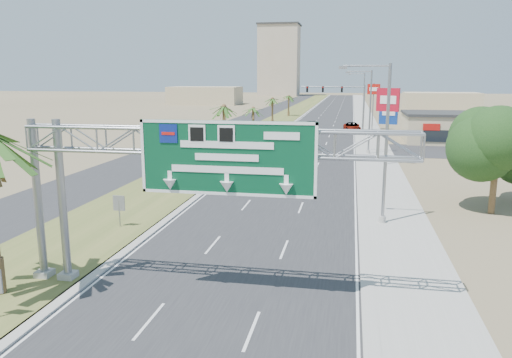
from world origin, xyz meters
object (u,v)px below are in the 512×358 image
object	(u,v)px
pole_sign_red_near	(388,104)
car_mid_lane	(299,157)
car_right_lane	(352,128)
car_far	(312,126)
pole_sign_red_far	(374,93)
sign_gantry	(193,154)
pole_sign_blue	(388,113)
signal_mast	(351,105)
car_left_lane	(266,167)
store_building	(470,129)

from	to	relation	value
pole_sign_red_near	car_mid_lane	bearing A→B (deg)	-177.16
car_right_lane	car_far	world-z (taller)	car_right_lane
pole_sign_red_far	sign_gantry	bearing A→B (deg)	-98.03
pole_sign_red_near	pole_sign_red_far	world-z (taller)	pole_sign_red_near
pole_sign_blue	car_far	bearing A→B (deg)	109.40
signal_mast	pole_sign_red_far	size ratio (longest dim) A/B	1.25
car_mid_lane	car_right_lane	size ratio (longest dim) A/B	0.70
car_left_lane	pole_sign_blue	world-z (taller)	pole_sign_blue
car_left_lane	pole_sign_red_far	bearing A→B (deg)	72.27
signal_mast	pole_sign_red_far	world-z (taller)	pole_sign_red_far
sign_gantry	car_far	world-z (taller)	sign_gantry
store_building	pole_sign_red_far	bearing A→B (deg)	130.40
car_right_lane	signal_mast	bearing A→B (deg)	-97.12
pole_sign_red_near	car_right_lane	bearing A→B (deg)	96.24
signal_mast	store_building	world-z (taller)	signal_mast
store_building	car_mid_lane	xyz separation A→B (m)	(-22.15, -22.00, -1.31)
car_far	pole_sign_red_far	bearing A→B (deg)	11.21
signal_mast	car_right_lane	world-z (taller)	signal_mast
signal_mast	car_left_lane	bearing A→B (deg)	-102.42
car_mid_lane	car_far	distance (m)	34.07
car_left_lane	car_mid_lane	size ratio (longest dim) A/B	0.98
pole_sign_blue	pole_sign_red_near	bearing A→B (deg)	-96.22
car_mid_lane	pole_sign_blue	bearing A→B (deg)	19.80
store_building	pole_sign_red_near	xyz separation A→B (m)	(-13.00, -21.54, 4.46)
car_mid_lane	pole_sign_red_near	size ratio (longest dim) A/B	0.50
sign_gantry	car_left_lane	distance (m)	27.65
store_building	pole_sign_red_far	distance (m)	20.56
pole_sign_red_near	pole_sign_blue	bearing A→B (deg)	83.78
sign_gantry	pole_sign_red_far	bearing A→B (deg)	81.97
car_left_lane	signal_mast	bearing A→B (deg)	74.44
car_mid_lane	pole_sign_red_far	size ratio (longest dim) A/B	0.51
pole_sign_red_far	car_left_lane	bearing A→B (deg)	-104.59
signal_mast	car_mid_lane	xyz separation A→B (m)	(-5.32, -27.97, -4.16)
store_building	car_far	size ratio (longest dim) A/B	3.48
signal_mast	pole_sign_red_far	xyz separation A→B (m)	(3.83, 9.30, 1.65)
signal_mast	store_building	xyz separation A→B (m)	(16.83, -5.97, -2.85)
pole_sign_red_far	pole_sign_blue	bearing A→B (deg)	-89.41
store_building	pole_sign_red_near	bearing A→B (deg)	-121.11
sign_gantry	car_far	size ratio (longest dim) A/B	3.24
store_building	pole_sign_blue	size ratio (longest dim) A/B	2.48
car_left_lane	car_mid_lane	xyz separation A→B (m)	(2.38, 7.00, -0.01)
sign_gantry	store_building	world-z (taller)	sign_gantry
sign_gantry	pole_sign_blue	world-z (taller)	sign_gantry
car_far	pole_sign_blue	world-z (taller)	pole_sign_blue
car_right_lane	pole_sign_blue	bearing A→B (deg)	-85.37
car_left_lane	pole_sign_blue	size ratio (longest dim) A/B	0.56
car_far	car_left_lane	bearing A→B (deg)	-97.66
store_building	car_far	distance (m)	26.32
car_right_lane	pole_sign_red_near	size ratio (longest dim) A/B	0.72
car_left_lane	car_mid_lane	world-z (taller)	car_left_lane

